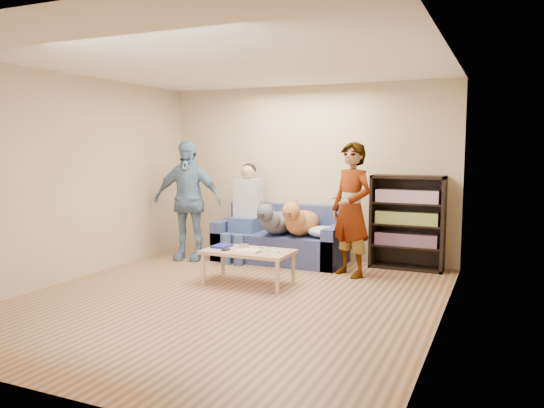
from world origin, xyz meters
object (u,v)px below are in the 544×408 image
at_px(person_seated, 245,208).
at_px(dog_tan, 300,221).
at_px(person_standing_right, 351,210).
at_px(camera_silver, 244,246).
at_px(person_standing_left, 187,200).
at_px(bookshelf, 407,220).
at_px(dog_gray, 277,221).
at_px(coffee_table, 248,254).
at_px(sofa, 281,242).
at_px(notebook_blue, 222,246).

height_order(person_seated, dog_tan, person_seated).
relative_size(person_standing_right, camera_silver, 15.95).
xyz_separation_m(person_standing_left, camera_silver, (1.35, -0.79, -0.45)).
bearing_deg(bookshelf, person_seated, -171.21).
relative_size(dog_gray, coffee_table, 1.12).
bearing_deg(person_standing_left, dog_tan, -1.14).
distance_m(camera_silver, dog_tan, 1.18).
bearing_deg(coffee_table, sofa, 96.07).
bearing_deg(person_standing_right, person_seated, -161.80).
xyz_separation_m(person_standing_right, bookshelf, (0.60, 0.72, -0.20)).
distance_m(camera_silver, dog_gray, 1.07).
distance_m(person_standing_right, notebook_blue, 1.74).
bearing_deg(sofa, camera_silver, -88.76).
xyz_separation_m(dog_gray, coffee_table, (0.13, -1.18, -0.25)).
height_order(person_standing_left, dog_gray, person_standing_left).
height_order(sofa, dog_tan, dog_tan).
bearing_deg(person_standing_left, notebook_blue, -50.98).
xyz_separation_m(camera_silver, sofa, (-0.03, 1.27, -0.16)).
distance_m(notebook_blue, bookshelf, 2.60).
relative_size(notebook_blue, sofa, 0.14).
xyz_separation_m(person_standing_left, person_seated, (0.79, 0.35, -0.12)).
bearing_deg(person_standing_right, coffee_table, -109.50).
xyz_separation_m(person_standing_right, sofa, (-1.20, 0.49, -0.60)).
bearing_deg(dog_tan, dog_gray, -170.01).
bearing_deg(dog_gray, sofa, 94.77).
xyz_separation_m(sofa, bookshelf, (1.80, 0.23, 0.40)).
bearing_deg(dog_gray, bookshelf, 14.00).
xyz_separation_m(notebook_blue, camera_silver, (0.28, 0.07, 0.01)).
height_order(camera_silver, dog_gray, dog_gray).
distance_m(camera_silver, person_seated, 1.31).
height_order(coffee_table, bookshelf, bookshelf).
distance_m(person_standing_right, person_standing_left, 2.52).
bearing_deg(dog_tan, camera_silver, -106.72).
bearing_deg(coffee_table, person_standing_left, 148.30).
relative_size(person_standing_left, person_seated, 1.22).
relative_size(notebook_blue, camera_silver, 2.36).
bearing_deg(camera_silver, notebook_blue, -165.96).
height_order(notebook_blue, coffee_table, notebook_blue).
relative_size(notebook_blue, coffee_table, 0.24).
height_order(person_standing_left, coffee_table, person_standing_left).
distance_m(dog_gray, bookshelf, 1.84).
relative_size(sofa, coffee_table, 1.73).
height_order(sofa, dog_gray, dog_gray).
distance_m(dog_tan, coffee_table, 1.28).
bearing_deg(notebook_blue, sofa, 79.31).
distance_m(person_standing_left, sofa, 1.53).
distance_m(notebook_blue, coffee_table, 0.41).
bearing_deg(person_standing_left, coffee_table, -43.95).
bearing_deg(dog_gray, dog_tan, 9.99).
xyz_separation_m(camera_silver, bookshelf, (1.77, 1.50, 0.23)).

